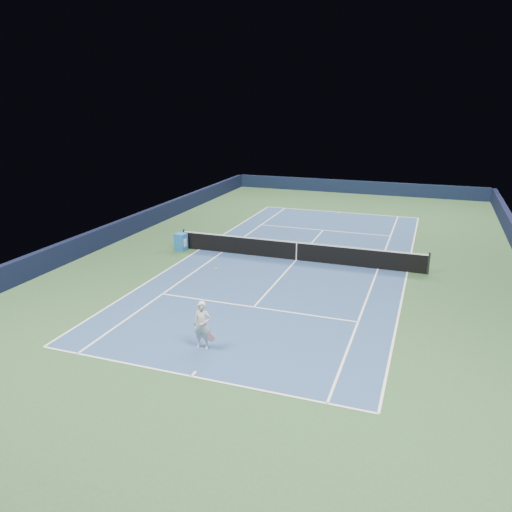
% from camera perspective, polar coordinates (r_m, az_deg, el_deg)
% --- Properties ---
extents(ground, '(40.00, 40.00, 0.00)m').
position_cam_1_polar(ground, '(25.63, 4.62, -0.47)').
color(ground, '#2A4B29').
rests_on(ground, ground).
extents(wall_far, '(22.00, 0.35, 1.10)m').
position_cam_1_polar(wall_far, '(44.45, 11.45, 7.72)').
color(wall_far, black).
rests_on(wall_far, ground).
extents(wall_left, '(0.35, 40.00, 1.10)m').
position_cam_1_polar(wall_left, '(30.01, -15.73, 2.71)').
color(wall_left, black).
rests_on(wall_left, ground).
extents(court_surface, '(10.97, 23.77, 0.01)m').
position_cam_1_polar(court_surface, '(25.63, 4.62, -0.47)').
color(court_surface, navy).
rests_on(court_surface, ground).
extents(baseline_far, '(10.97, 0.08, 0.00)m').
position_cam_1_polar(baseline_far, '(36.85, 9.51, 4.97)').
color(baseline_far, white).
rests_on(baseline_far, ground).
extents(baseline_near, '(10.97, 0.08, 0.00)m').
position_cam_1_polar(baseline_near, '(15.43, -7.41, -13.47)').
color(baseline_near, white).
rests_on(baseline_near, ground).
extents(sideline_doubles_right, '(0.08, 23.77, 0.00)m').
position_cam_1_polar(sideline_doubles_right, '(24.87, 16.91, -1.76)').
color(sideline_doubles_right, white).
rests_on(sideline_doubles_right, ground).
extents(sideline_doubles_left, '(0.08, 23.77, 0.00)m').
position_cam_1_polar(sideline_doubles_left, '(27.48, -6.47, 0.75)').
color(sideline_doubles_left, white).
rests_on(sideline_doubles_left, ground).
extents(sideline_singles_right, '(0.08, 23.77, 0.00)m').
position_cam_1_polar(sideline_singles_right, '(24.95, 13.78, -1.43)').
color(sideline_singles_right, white).
rests_on(sideline_singles_right, ground).
extents(sideline_singles_left, '(0.08, 23.77, 0.00)m').
position_cam_1_polar(sideline_singles_left, '(26.93, -3.85, 0.46)').
color(sideline_singles_left, white).
rests_on(sideline_singles_left, ground).
extents(service_line_far, '(8.23, 0.08, 0.00)m').
position_cam_1_polar(service_line_far, '(31.61, 7.68, 2.95)').
color(service_line_far, white).
rests_on(service_line_far, ground).
extents(service_line_near, '(8.23, 0.08, 0.00)m').
position_cam_1_polar(service_line_near, '(19.91, -0.26, -5.85)').
color(service_line_near, white).
rests_on(service_line_near, ground).
extents(center_service_line, '(0.08, 12.80, 0.00)m').
position_cam_1_polar(center_service_line, '(25.63, 4.62, -0.45)').
color(center_service_line, white).
rests_on(center_service_line, ground).
extents(center_mark_far, '(0.08, 0.30, 0.00)m').
position_cam_1_polar(center_mark_far, '(36.71, 9.47, 4.92)').
color(center_mark_far, white).
rests_on(center_mark_far, ground).
extents(center_mark_near, '(0.08, 0.30, 0.00)m').
position_cam_1_polar(center_mark_near, '(15.54, -7.16, -13.21)').
color(center_mark_near, white).
rests_on(center_mark_near, ground).
extents(tennis_net, '(12.90, 0.10, 1.07)m').
position_cam_1_polar(tennis_net, '(25.48, 4.65, 0.61)').
color(tennis_net, black).
rests_on(tennis_net, ground).
extents(sponsor_cube, '(0.63, 0.59, 0.93)m').
position_cam_1_polar(sponsor_cube, '(27.43, -8.57, 1.62)').
color(sponsor_cube, blue).
rests_on(sponsor_cube, ground).
extents(tennis_player, '(0.78, 1.25, 2.51)m').
position_cam_1_polar(tennis_player, '(16.59, -6.15, -7.87)').
color(tennis_player, silver).
rests_on(tennis_player, ground).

